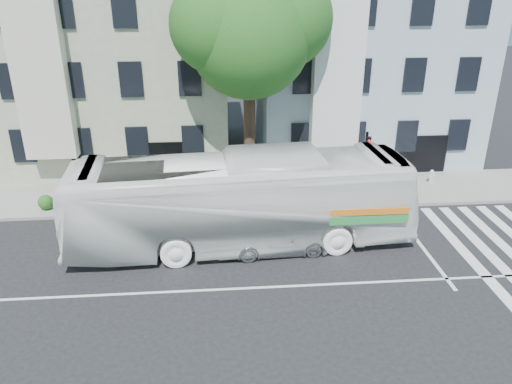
{
  "coord_description": "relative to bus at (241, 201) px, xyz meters",
  "views": [
    {
      "loc": [
        -1.58,
        -14.53,
        10.08
      ],
      "look_at": [
        -0.15,
        2.86,
        2.4
      ],
      "focal_mm": 35.0,
      "sensor_mm": 36.0,
      "label": 1
    }
  ],
  "objects": [
    {
      "name": "ground",
      "position": [
        0.71,
        -3.2,
        -1.88
      ],
      "size": [
        120.0,
        120.0,
        0.0
      ],
      "primitive_type": "plane",
      "color": "black",
      "rests_on": "ground"
    },
    {
      "name": "sidewalk_far",
      "position": [
        0.71,
        4.8,
        -1.81
      ],
      "size": [
        80.0,
        4.0,
        0.15
      ],
      "primitive_type": "cube",
      "color": "gray",
      "rests_on": "ground"
    },
    {
      "name": "building_left",
      "position": [
        -6.29,
        11.8,
        3.62
      ],
      "size": [
        12.0,
        10.0,
        11.0
      ],
      "primitive_type": "cube",
      "color": "#9A9D84",
      "rests_on": "ground"
    },
    {
      "name": "building_right",
      "position": [
        7.71,
        11.8,
        3.62
      ],
      "size": [
        12.0,
        10.0,
        11.0
      ],
      "primitive_type": "cube",
      "color": "#9FB2BE",
      "rests_on": "ground"
    },
    {
      "name": "street_tree",
      "position": [
        0.77,
        5.54,
        5.95
      ],
      "size": [
        7.3,
        5.9,
        11.1
      ],
      "color": "#2D2116",
      "rests_on": "ground"
    },
    {
      "name": "bus",
      "position": [
        0.0,
        0.0,
        0.0
      ],
      "size": [
        4.03,
        13.7,
        3.77
      ],
      "primitive_type": "imported",
      "rotation": [
        0.0,
        0.0,
        1.64
      ],
      "color": "white",
      "rests_on": "ground"
    },
    {
      "name": "sedan",
      "position": [
        1.34,
        -0.7,
        -1.27
      ],
      "size": [
        1.99,
        4.32,
        1.23
      ],
      "primitive_type": "imported",
      "rotation": [
        0.0,
        0.0,
        1.64
      ],
      "color": "silver",
      "rests_on": "ground"
    },
    {
      "name": "hedge",
      "position": [
        -4.5,
        3.6,
        -1.38
      ],
      "size": [
        8.51,
        2.33,
        0.7
      ],
      "primitive_type": null,
      "rotation": [
        0.0,
        0.0,
        0.18
      ],
      "color": "#2D5C1E",
      "rests_on": "sidewalk_far"
    },
    {
      "name": "traffic_signal",
      "position": [
        5.73,
        2.74,
        0.51
      ],
      "size": [
        0.37,
        0.51,
        3.7
      ],
      "rotation": [
        0.0,
        0.0,
        -0.4
      ],
      "color": "black",
      "rests_on": "ground"
    },
    {
      "name": "fire_hydrant",
      "position": [
        10.09,
        5.26,
        -1.38
      ],
      "size": [
        0.4,
        0.23,
        0.69
      ],
      "rotation": [
        0.0,
        0.0,
        0.29
      ],
      "color": "silver",
      "rests_on": "sidewalk_far"
    }
  ]
}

